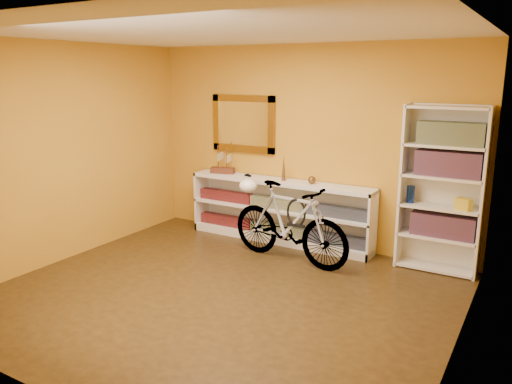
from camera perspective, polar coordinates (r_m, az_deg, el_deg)
The scene contains 24 objects.
floor at distance 5.32m, azimuth -3.91°, elevation -11.59°, with size 4.50×4.00×0.01m, color black.
ceiling at distance 4.84m, azimuth -4.42°, elevation 17.71°, with size 4.50×4.00×0.01m, color silver.
back_wall at distance 6.64m, azimuth 5.75°, elevation 5.18°, with size 4.50×0.01×2.60m, color #B67B1B.
left_wall at distance 6.45m, azimuth -20.93°, elevation 4.14°, with size 0.01×4.00×2.60m, color #B67B1B.
right_wall at distance 4.10m, azimuth 22.78°, elevation -0.86°, with size 0.01×4.00×2.60m, color #B67B1B.
gilt_mirror at distance 7.02m, azimuth -1.45°, elevation 7.74°, with size 0.98×0.06×0.78m, color brown.
wall_socket at distance 6.54m, azimuth 12.66°, elevation -4.66°, with size 0.09×0.01×0.09m, color silver.
console_unit at distance 6.78m, azimuth 2.65°, elevation -2.16°, with size 2.60×0.35×0.85m, color silver, non-canonical shape.
cd_row_lower at distance 6.83m, azimuth 2.55°, elevation -4.26°, with size 2.50×0.13×0.14m, color black.
cd_row_upper at distance 6.73m, azimuth 2.58°, elevation -1.30°, with size 2.50×0.13×0.14m, color navy.
model_ship at distance 7.10m, azimuth -3.83°, elevation 3.72°, with size 0.34×0.13×0.40m, color #442013, non-canonical shape.
toy_car at distance 6.91m, azimuth -0.91°, elevation 1.79°, with size 0.00×0.00×0.00m, color black.
bronze_ornament at distance 6.61m, azimuth 3.15°, elevation 2.76°, with size 0.06×0.06×0.34m, color brown.
decorative_orb at distance 6.47m, azimuth 6.34°, elevation 1.36°, with size 0.10×0.10×0.10m, color brown.
bookcase at distance 6.03m, azimuth 20.27°, elevation 0.20°, with size 0.90×0.30×1.90m, color silver, non-canonical shape.
book_row_a at distance 6.12m, azimuth 20.43°, elevation -3.55°, with size 0.70×0.22×0.26m, color maroon.
book_row_b at distance 5.96m, azimuth 20.98°, elevation 3.00°, with size 0.70×0.22×0.28m, color maroon.
book_row_c at distance 5.92m, azimuth 21.24°, elevation 6.20°, with size 0.70×0.22×0.25m, color #1C5362.
travel_mug at distance 6.09m, azimuth 17.10°, elevation -0.24°, with size 0.09×0.09×0.20m, color navy.
red_tin at distance 5.99m, azimuth 18.90°, elevation 6.14°, with size 0.14×0.14×0.18m, color maroon.
yellow_bag at distance 5.98m, azimuth 22.45°, elevation -1.27°, with size 0.17×0.11×0.13m, color gold.
bicycle at distance 6.04m, azimuth 3.78°, elevation -3.52°, with size 1.65×0.43×0.97m, color silver.
helmet at distance 6.31m, azimuth -0.92°, elevation 0.70°, with size 0.23×0.22×0.17m, color white.
u_lock at distance 5.95m, azimuth 4.58°, elevation -2.34°, with size 0.25×0.25×0.03m, color black.
Camera 1 is at (2.75, -3.96, 2.23)m, focal length 35.33 mm.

